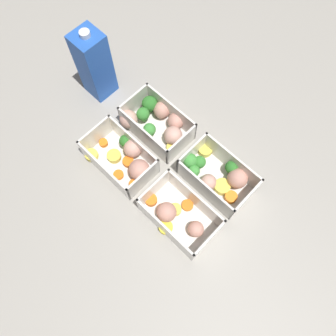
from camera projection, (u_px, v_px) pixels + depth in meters
The scene contains 6 objects.
ground_plane at pixel (168, 172), 0.79m from camera, with size 4.00×4.00×0.00m, color gray.
container_near_left at pixel (126, 159), 0.78m from camera, with size 0.17×0.13×0.07m.
container_near_right at pixel (178, 216), 0.73m from camera, with size 0.18×0.11×0.07m.
container_far_left at pixel (156, 122), 0.82m from camera, with size 0.18×0.13×0.07m.
container_far_right at pixel (217, 175), 0.76m from camera, with size 0.18×0.11×0.07m.
juice_carton at pixel (94, 65), 0.80m from camera, with size 0.07×0.07×0.20m.
Camera 1 is at (0.20, -0.21, 0.74)m, focal length 35.00 mm.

